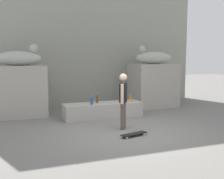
% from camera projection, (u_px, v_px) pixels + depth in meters
% --- Properties ---
extents(ground_plane, '(40.00, 40.00, 0.00)m').
position_uv_depth(ground_plane, '(127.00, 133.00, 8.05)').
color(ground_plane, slate).
extents(facade_wall, '(10.77, 0.60, 6.11)m').
position_uv_depth(facade_wall, '(81.00, 36.00, 12.48)').
color(facade_wall, gray).
rests_on(facade_wall, ground_plane).
extents(pedestal_left, '(1.84, 1.40, 1.84)m').
position_uv_depth(pedestal_left, '(20.00, 91.00, 10.18)').
color(pedestal_left, '#A39E93').
rests_on(pedestal_left, ground_plane).
extents(pedestal_right, '(1.84, 1.40, 1.84)m').
position_uv_depth(pedestal_right, '(153.00, 85.00, 12.09)').
color(pedestal_right, '#A39E93').
rests_on(pedestal_right, ground_plane).
extents(statue_reclining_left, '(1.68, 0.87, 0.78)m').
position_uv_depth(statue_reclining_left, '(19.00, 58.00, 10.04)').
color(statue_reclining_left, '#AEB1A4').
rests_on(statue_reclining_left, pedestal_left).
extents(statue_reclining_right, '(1.64, 0.70, 0.78)m').
position_uv_depth(statue_reclining_right, '(153.00, 57.00, 11.93)').
color(statue_reclining_right, '#AEB1A4').
rests_on(statue_reclining_right, pedestal_right).
extents(ledge_block, '(2.80, 0.77, 0.53)m').
position_uv_depth(ledge_block, '(103.00, 110.00, 9.98)').
color(ledge_block, '#A39E93').
rests_on(ledge_block, ground_plane).
extents(skater, '(0.35, 0.48, 1.67)m').
position_uv_depth(skater, '(123.00, 99.00, 8.37)').
color(skater, brown).
rests_on(skater, ground_plane).
extents(skateboard, '(0.82, 0.40, 0.08)m').
position_uv_depth(skateboard, '(134.00, 134.00, 7.67)').
color(skateboard, black).
rests_on(skateboard, ground_plane).
extents(bottle_orange, '(0.07, 0.07, 0.26)m').
position_uv_depth(bottle_orange, '(131.00, 99.00, 10.29)').
color(bottle_orange, orange).
rests_on(bottle_orange, ledge_block).
extents(bottle_blue, '(0.08, 0.08, 0.31)m').
position_uv_depth(bottle_blue, '(92.00, 101.00, 9.60)').
color(bottle_blue, '#194C99').
rests_on(bottle_blue, ledge_block).
extents(bottle_brown, '(0.07, 0.07, 0.31)m').
position_uv_depth(bottle_brown, '(97.00, 99.00, 9.95)').
color(bottle_brown, '#593314').
rests_on(bottle_brown, ledge_block).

